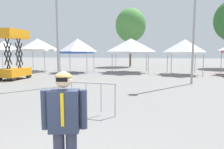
{
  "coord_description": "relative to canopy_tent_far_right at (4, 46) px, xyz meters",
  "views": [
    {
      "loc": [
        1.36,
        -1.79,
        2.05
      ],
      "look_at": [
        0.08,
        4.8,
        1.3
      ],
      "focal_mm": 32.22,
      "sensor_mm": 36.0,
      "label": 1
    }
  ],
  "objects": [
    {
      "name": "tree_behind_tents_center",
      "position": [
        14.25,
        7.75,
        3.1
      ],
      "size": [
        4.28,
        4.28,
        8.21
      ],
      "color": "brown",
      "rests_on": "ground"
    },
    {
      "name": "canopy_tent_right_of_center",
      "position": [
        20.17,
        -1.76,
        -0.2
      ],
      "size": [
        2.9,
        2.9,
        3.21
      ],
      "color": "#9E9EA3",
      "rests_on": "ground"
    },
    {
      "name": "canopy_tent_center",
      "position": [
        15.13,
        -0.68,
        -0.06
      ],
      "size": [
        3.79,
        3.79,
        3.43
      ],
      "color": "#9E9EA3",
      "rests_on": "ground"
    },
    {
      "name": "person_foreground",
      "position": [
        15.97,
        -18.62,
        -1.7
      ],
      "size": [
        0.64,
        0.33,
        1.78
      ],
      "color": "#33384C",
      "rests_on": "ground"
    },
    {
      "name": "crowd_barrier_mid_lot",
      "position": [
        15.09,
        -14.99,
        -1.98
      ],
      "size": [
        2.1,
        0.25,
        1.08
      ],
      "color": "#B7BABF",
      "rests_on": "ground"
    },
    {
      "name": "scissor_lift",
      "position": [
        7.03,
        -7.76,
        -1.58
      ],
      "size": [
        1.49,
        2.35,
        3.72
      ],
      "color": "black",
      "rests_on": "ground"
    },
    {
      "name": "canopy_tent_behind_left",
      "position": [
        9.88,
        -1.83,
        -0.08
      ],
      "size": [
        2.92,
        2.92,
        3.39
      ],
      "color": "#9E9EA3",
      "rests_on": "ground"
    },
    {
      "name": "canopy_tent_far_left",
      "position": [
        5.25,
        -1.44,
        0.09
      ],
      "size": [
        3.27,
        3.27,
        3.48
      ],
      "color": "#9E9EA3",
      "rests_on": "ground"
    },
    {
      "name": "canopy_tent_far_right",
      "position": [
        0.0,
        0.0,
        0.0
      ],
      "size": [
        2.91,
        2.91,
        3.35
      ],
      "color": "#9E9EA3",
      "rests_on": "ground"
    }
  ]
}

